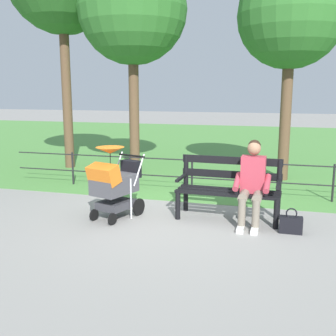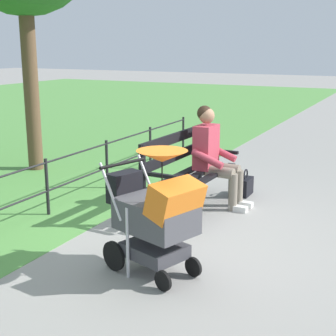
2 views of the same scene
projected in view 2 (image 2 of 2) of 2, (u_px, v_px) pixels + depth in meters
name	position (u px, v px, depth m)	size (l,w,h in m)	color
ground_plane	(161.00, 235.00, 5.42)	(60.00, 60.00, 0.00)	gray
park_bench	(186.00, 169.00, 6.12)	(1.62, 0.66, 0.96)	black
person_on_bench	(214.00, 153.00, 6.31)	(0.55, 0.74, 1.28)	slate
stroller	(156.00, 211.00, 4.38)	(0.74, 0.99, 1.15)	black
handbag	(245.00, 186.00, 6.84)	(0.32, 0.14, 0.37)	black
park_fence	(61.00, 176.00, 6.22)	(7.85, 0.04, 0.70)	black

